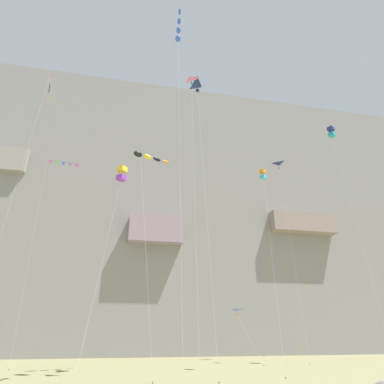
# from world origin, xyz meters

# --- Properties ---
(cliff_face) EXTENTS (180.00, 23.02, 55.72)m
(cliff_face) POSITION_xyz_m (0.01, 60.37, 27.85)
(cliff_face) COLOR gray
(cliff_face) RESTS_ON ground
(kite_box_low_left) EXTENTS (2.07, 4.27, 22.40)m
(kite_box_low_left) POSITION_xyz_m (11.06, 25.80, 21.64)
(kite_box_low_left) COLOR orange
(kite_box_low_left) RESTS_ON ground
(kite_delta_near_cliff) EXTENTS (2.52, 5.12, 29.86)m
(kite_delta_near_cliff) POSITION_xyz_m (19.84, 37.48, 28.98)
(kite_delta_near_cliff) COLOR navy
(kite_delta_near_cliff) RESTS_ON ground
(kite_box_high_right) EXTENTS (1.71, 4.16, 33.19)m
(kite_box_high_right) POSITION_xyz_m (24.93, 29.22, 32.24)
(kite_box_high_right) COLOR navy
(kite_box_high_right) RESTS_ON ground
(kite_delta_front_field) EXTENTS (1.67, 4.94, 32.51)m
(kite_delta_front_field) POSITION_xyz_m (2.94, 24.17, 31.72)
(kite_delta_front_field) COLOR navy
(kite_delta_front_field) RESTS_ON ground
(kite_windsock_mid_left) EXTENTS (4.88, 7.83, 24.08)m
(kite_windsock_mid_left) POSITION_xyz_m (-3.39, 27.61, 23.67)
(kite_windsock_mid_left) COLOR black
(kite_windsock_mid_left) RESTS_ON ground
(kite_banner_far_left) EXTENTS (2.19, 5.70, 32.63)m
(kite_banner_far_left) POSITION_xyz_m (-16.25, 27.20, 31.15)
(kite_banner_far_left) COLOR black
(kite_banner_far_left) RESTS_ON ground
(kite_box_low_center) EXTENTS (2.35, 4.71, 20.41)m
(kite_box_low_center) POSITION_xyz_m (-6.09, 24.74, 19.54)
(kite_box_low_center) COLOR yellow
(kite_box_low_center) RESTS_ON ground
(kite_delta_far_right) EXTENTS (2.92, 3.90, 6.06)m
(kite_delta_far_right) POSITION_xyz_m (10.22, 36.37, 5.75)
(kite_delta_far_right) COLOR navy
(kite_delta_far_right) RESTS_ON ground
(kite_delta_mid_right) EXTENTS (1.78, 1.76, 30.45)m
(kite_delta_mid_right) POSITION_xyz_m (0.70, 20.53, 29.26)
(kite_delta_mid_right) COLOR pink
(kite_delta_mid_right) RESTS_ON ground
(kite_banner_mid_center) EXTENTS (4.35, 1.63, 25.86)m
(kite_banner_mid_center) POSITION_xyz_m (-15.06, 35.06, 22.53)
(kite_banner_mid_center) COLOR black
(kite_banner_mid_center) RESTS_ON ground
(kite_windsock_low_right) EXTENTS (1.25, 3.88, 34.84)m
(kite_windsock_low_right) POSITION_xyz_m (-1.20, 17.59, 34.13)
(kite_windsock_low_right) COLOR blue
(kite_windsock_low_right) RESTS_ON ground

